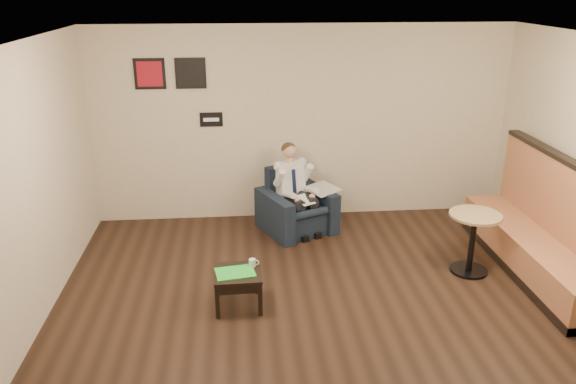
{
  "coord_description": "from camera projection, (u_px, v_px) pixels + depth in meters",
  "views": [
    {
      "loc": [
        -0.92,
        -4.85,
        3.33
      ],
      "look_at": [
        -0.37,
        1.2,
        1.04
      ],
      "focal_mm": 35.0,
      "sensor_mm": 36.0,
      "label": 1
    }
  ],
  "objects": [
    {
      "name": "ground",
      "position": [
        334.0,
        326.0,
        5.77
      ],
      "size": [
        6.0,
        6.0,
        0.0
      ],
      "primitive_type": "plane",
      "color": "black",
      "rests_on": "ground"
    },
    {
      "name": "wall_back",
      "position": [
        302.0,
        124.0,
        8.08
      ],
      "size": [
        6.0,
        0.02,
        2.8
      ],
      "primitive_type": "cube",
      "color": "beige",
      "rests_on": "ground"
    },
    {
      "name": "wall_left",
      "position": [
        8.0,
        211.0,
        5.03
      ],
      "size": [
        0.02,
        6.0,
        2.8
      ],
      "primitive_type": "cube",
      "color": "beige",
      "rests_on": "ground"
    },
    {
      "name": "ceiling",
      "position": [
        344.0,
        47.0,
        4.79
      ],
      "size": [
        6.0,
        6.0,
        0.02
      ],
      "primitive_type": "cube",
      "color": "white",
      "rests_on": "wall_back"
    },
    {
      "name": "seating_sign",
      "position": [
        211.0,
        119.0,
        7.92
      ],
      "size": [
        0.32,
        0.02,
        0.2
      ],
      "primitive_type": "cube",
      "color": "black",
      "rests_on": "wall_back"
    },
    {
      "name": "art_print_left",
      "position": [
        150.0,
        74.0,
        7.62
      ],
      "size": [
        0.42,
        0.03,
        0.42
      ],
      "primitive_type": "cube",
      "color": "#A71422",
      "rests_on": "wall_back"
    },
    {
      "name": "art_print_right",
      "position": [
        191.0,
        73.0,
        7.67
      ],
      "size": [
        0.42,
        0.03,
        0.42
      ],
      "primitive_type": "cube",
      "color": "black",
      "rests_on": "wall_back"
    },
    {
      "name": "armchair",
      "position": [
        297.0,
        202.0,
        7.87
      ],
      "size": [
        1.18,
        1.18,
        0.86
      ],
      "primitive_type": "cube",
      "rotation": [
        0.0,
        0.0,
        0.43
      ],
      "color": "black",
      "rests_on": "ground"
    },
    {
      "name": "seated_man",
      "position": [
        301.0,
        193.0,
        7.72
      ],
      "size": [
        0.86,
        1.0,
        1.18
      ],
      "primitive_type": null,
      "rotation": [
        0.0,
        0.0,
        0.43
      ],
      "color": "white",
      "rests_on": "armchair"
    },
    {
      "name": "lap_papers",
      "position": [
        305.0,
        200.0,
        7.67
      ],
      "size": [
        0.31,
        0.34,
        0.01
      ],
      "primitive_type": "cube",
      "rotation": [
        0.0,
        0.0,
        0.5
      ],
      "color": "white",
      "rests_on": "seated_man"
    },
    {
      "name": "newspaper",
      "position": [
        322.0,
        189.0,
        7.91
      ],
      "size": [
        0.55,
        0.59,
        0.01
      ],
      "primitive_type": "cube",
      "rotation": [
        0.0,
        0.0,
        0.48
      ],
      "color": "silver",
      "rests_on": "armchair"
    },
    {
      "name": "side_table",
      "position": [
        238.0,
        289.0,
        6.08
      ],
      "size": [
        0.51,
        0.51,
        0.41
      ],
      "primitive_type": "cube",
      "rotation": [
        0.0,
        0.0,
        0.02
      ],
      "color": "black",
      "rests_on": "ground"
    },
    {
      "name": "green_folder",
      "position": [
        235.0,
        272.0,
        5.98
      ],
      "size": [
        0.45,
        0.35,
        0.01
      ],
      "primitive_type": "cube",
      "rotation": [
        0.0,
        0.0,
        0.16
      ],
      "color": "#2BDB38",
      "rests_on": "side_table"
    },
    {
      "name": "coffee_mug",
      "position": [
        252.0,
        263.0,
        6.11
      ],
      "size": [
        0.08,
        0.08,
        0.09
      ],
      "primitive_type": "cylinder",
      "rotation": [
        0.0,
        0.0,
        0.02
      ],
      "color": "white",
      "rests_on": "side_table"
    },
    {
      "name": "smartphone",
      "position": [
        241.0,
        265.0,
        6.14
      ],
      "size": [
        0.14,
        0.08,
        0.01
      ],
      "primitive_type": "cube",
      "rotation": [
        0.0,
        0.0,
        -0.15
      ],
      "color": "black",
      "rests_on": "side_table"
    },
    {
      "name": "banquette",
      "position": [
        538.0,
        218.0,
        6.64
      ],
      "size": [
        0.65,
        2.73,
        1.39
      ],
      "primitive_type": "cube",
      "color": "#A86641",
      "rests_on": "ground"
    },
    {
      "name": "cafe_table",
      "position": [
        472.0,
        243.0,
        6.74
      ],
      "size": [
        0.65,
        0.65,
        0.76
      ],
      "primitive_type": "cylinder",
      "rotation": [
        0.0,
        0.0,
        -0.06
      ],
      "color": "tan",
      "rests_on": "ground"
    }
  ]
}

